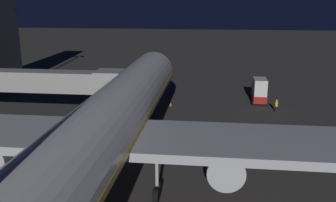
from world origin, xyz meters
TOP-DOWN VIEW (x-y plane):
  - ground_plane at (0.00, 0.00)m, footprint 320.00×320.00m
  - airliner_at_gate at (0.00, 10.94)m, footprint 49.63×57.69m
  - jet_bridge at (13.55, -6.21)m, footprint 25.64×3.40m
  - ops_van at (-15.50, -20.23)m, footprint 2.36×4.80m
  - ground_crew_near_nose_gear at (-17.44, -15.44)m, footprint 0.40×0.40m
  - traffic_cone_nose_port at (-2.20, -16.73)m, footprint 0.36×0.36m
  - traffic_cone_nose_starboard at (2.20, -16.73)m, footprint 0.36×0.36m

SIDE VIEW (x-z plane):
  - ground_plane at x=0.00m, z-range 0.00..0.00m
  - traffic_cone_nose_port at x=-2.20m, z-range 0.00..0.55m
  - traffic_cone_nose_starboard at x=2.20m, z-range 0.00..0.55m
  - ground_crew_near_nose_gear at x=-17.44m, z-range 0.09..1.91m
  - ops_van at x=-15.50m, z-range -0.01..3.86m
  - airliner_at_gate at x=0.00m, z-range -4.37..15.47m
  - jet_bridge at x=13.55m, z-range 2.07..9.28m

